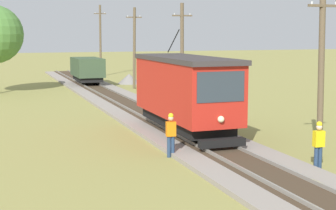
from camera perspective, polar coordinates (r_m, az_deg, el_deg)
name	(u,v)px	position (r m, az deg, el deg)	size (l,w,h in m)	color
red_tram	(185,91)	(24.50, 1.90, 1.60)	(2.60, 8.54, 4.79)	red
freight_car	(87,69)	(48.85, -8.96, 3.94)	(2.40, 5.20, 2.31)	#384C33
utility_pole_near_tram	(321,70)	(20.95, 16.68, 3.74)	(1.40, 0.44, 6.78)	brown
utility_pole_mid	(182,54)	(34.39, 1.58, 5.70)	(1.40, 0.35, 6.91)	brown
utility_pole_far	(134,47)	(45.57, -3.77, 6.41)	(1.40, 0.60, 7.17)	brown
utility_pole_distant	(100,40)	(59.42, -7.53, 7.17)	(1.40, 0.41, 8.11)	brown
gravel_pile	(129,79)	(50.54, -4.35, 2.93)	(2.26, 2.26, 0.98)	gray
track_worker	(319,143)	(19.29, 16.40, -4.10)	(0.39, 0.26, 1.78)	navy
second_worker	(171,133)	(20.38, 0.32, -3.13)	(0.40, 0.28, 1.78)	navy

